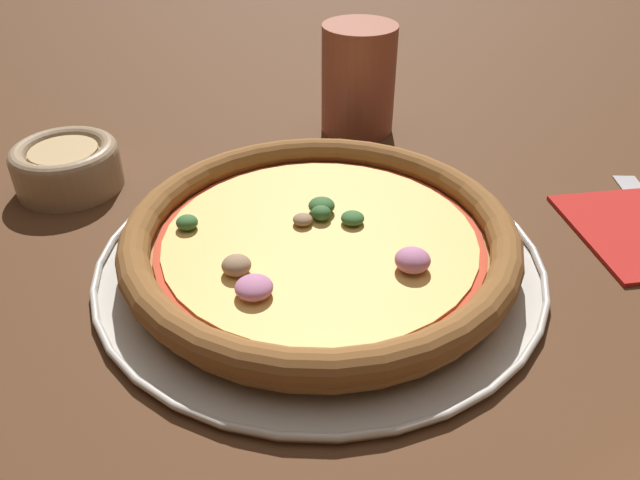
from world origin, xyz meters
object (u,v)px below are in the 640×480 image
(pizza_tray, at_px, (320,259))
(pizza, at_px, (320,238))
(bowl_near, at_px, (67,165))
(drinking_cup, at_px, (358,79))

(pizza_tray, relative_size, pizza, 1.14)
(pizza, xyz_separation_m, bowl_near, (-0.25, -0.12, -0.00))
(pizza, relative_size, drinking_cup, 2.65)
(pizza_tray, xyz_separation_m, drinking_cup, (-0.18, 0.19, 0.05))
(bowl_near, bearing_deg, pizza, 25.71)
(pizza_tray, xyz_separation_m, pizza, (0.00, -0.00, 0.02))
(pizza, height_order, drinking_cup, drinking_cup)
(pizza_tray, distance_m, bowl_near, 0.27)
(bowl_near, relative_size, drinking_cup, 0.85)
(pizza, bearing_deg, drinking_cup, 133.53)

